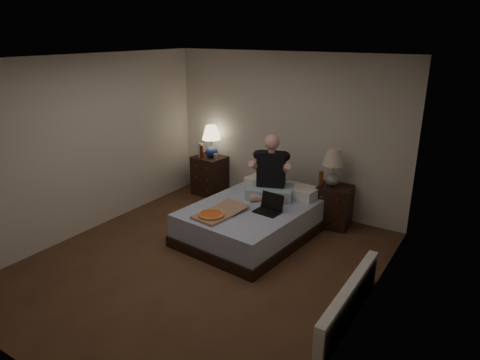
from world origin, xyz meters
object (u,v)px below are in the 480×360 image
Objects in this scene: nightstand_left at (210,175)px; soda_can at (215,157)px; lamp_right at (333,168)px; water_bottle at (201,150)px; person at (271,167)px; radiator at (349,301)px; bed at (252,221)px; nightstand_right at (334,206)px; beer_bottle_left at (202,152)px; beer_bottle_right at (321,179)px; laptop at (267,204)px; lamp_left at (211,141)px; pizza_box at (211,215)px.

nightstand_left is 6.91× the size of soda_can.
lamp_right is 2.24× the size of water_bottle.
person is 0.58× the size of radiator.
nightstand_right is (0.85, 0.97, 0.08)m from bed.
beer_bottle_left reaches higher than beer_bottle_right.
bed is 18.77× the size of soda_can.
beer_bottle_right reaches higher than bed.
laptop is at bearing -27.97° from beer_bottle_left.
laptop reaches higher than nightstand_left.
nightstand_right is at bearing -2.39° from lamp_left.
beer_bottle_left is (-0.09, -0.17, -0.16)m from lamp_left.
nightstand_right is at bearing 1.76° from beer_bottle_left.
person reaches higher than beer_bottle_left.
nightstand_left is 1.23× the size of lamp_left.
nightstand_right is (2.36, -0.10, -0.03)m from nightstand_left.
beer_bottle_left is (-0.05, -0.17, 0.46)m from nightstand_left.
lamp_left is 1.64m from person.
soda_can is (0.18, -0.08, 0.40)m from nightstand_left.
laptop is at bearing 147.06° from radiator.
lamp_right is 0.91m from person.
beer_bottle_left reaches higher than soda_can.
pizza_box is (1.28, -1.71, 0.16)m from nightstand_left.
beer_bottle_right reaches higher than nightstand_left.
laptop is 0.45× the size of pizza_box.
water_bottle is 1.75m from person.
laptop is (1.85, -0.98, -0.22)m from beer_bottle_left.
radiator is at bearing -33.20° from soda_can.
nightstand_right is 1.12× the size of lamp_left.
lamp_left is 2.43× the size of beer_bottle_right.
soda_can is 0.26m from beer_bottle_left.
nightstand_left is at bearing 47.04° from water_bottle.
laptop is (-0.36, -0.96, -0.15)m from beer_bottle_right.
nightstand_left is 2.77× the size of water_bottle.
bed is 1.42m from lamp_right.
lamp_right is at bearing -2.26° from lamp_left.
beer_bottle_right is at bearing -158.36° from nightstand_right.
soda_can reaches higher than bed.
bed is 1.85m from nightstand_left.
water_bottle reaches higher than beer_bottle_right.
lamp_left is at bearing 174.85° from beer_bottle_right.
lamp_right is 5.60× the size of soda_can.
bed is 7.51× the size of water_bottle.
beer_bottle_left is at bearing -118.26° from lamp_left.
water_bottle is at bearing 178.17° from beer_bottle_right.
person is at bearing -15.98° from beer_bottle_left.
lamp_right is (0.79, 0.98, 0.67)m from bed.
radiator is (1.79, -1.05, -0.03)m from bed.
water_bottle is 0.27× the size of person.
nightstand_left is 2.16m from laptop.
nightstand_left reaches higher than nightstand_right.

